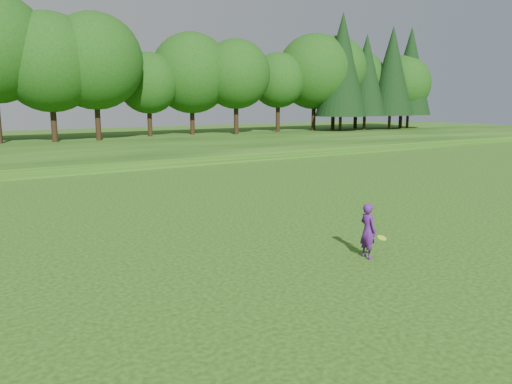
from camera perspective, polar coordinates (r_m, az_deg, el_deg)
ground at (r=14.33m, az=8.18°, el=-6.75°), size 140.00×140.00×0.00m
berm at (r=45.36m, az=-21.34°, el=4.71°), size 130.00×30.00×0.60m
walking_path at (r=31.88m, az=-16.12°, el=2.41°), size 130.00×1.60×0.04m
treeline at (r=49.28m, az=-22.94°, el=14.09°), size 104.00×7.00×15.00m
woman at (r=13.78m, az=12.67°, el=-4.34°), size 0.41×0.93×1.50m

